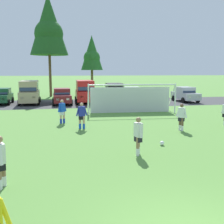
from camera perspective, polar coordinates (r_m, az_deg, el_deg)
The scene contains 18 objects.
ground_plane at distance 20.36m, azimuth -2.82°, elevation -1.49°, with size 400.00×400.00×0.00m, color #598C3D.
parking_lot_strip at distance 30.67m, azimuth -5.42°, elevation 1.89°, with size 52.00×8.40×0.01m, color #3D3D3F.
soccer_ball at distance 13.42m, azimuth 10.47°, elevation -6.46°, with size 0.22×0.22×0.22m.
soccer_goal at distance 23.33m, azimuth 3.99°, elevation 2.99°, with size 7.51×2.32×2.57m.
player_striker_near at distance 9.05m, azimuth -22.39°, elevation -9.69°, with size 0.38×0.73×1.64m.
player_midfield_center at distance 11.63m, azimuth 5.52°, elevation -5.07°, with size 0.33×0.75×1.64m.
player_defender_far at distance 18.87m, azimuth -10.43°, elevation 0.11°, with size 0.62×0.54×1.64m.
player_winger_right at distance 16.82m, azimuth 14.38°, elevation -1.05°, with size 0.52×0.64×1.64m.
player_trailing_back at distance 16.93m, azimuth -6.38°, elevation -0.77°, with size 0.74×0.35×1.64m.
parked_car_slot_far_left at distance 31.85m, azimuth -22.17°, elevation 3.12°, with size 2.09×4.23×1.72m.
parked_car_slot_left at distance 31.02m, azimuth -16.94°, elevation 4.12°, with size 2.35×4.88×2.52m.
parked_car_slot_center_left at distance 29.84m, azimuth -10.48°, elevation 3.29°, with size 2.18×4.28×1.72m.
parked_car_slot_center at distance 30.84m, azimuth -5.72°, elevation 4.42°, with size 2.25×4.82×2.52m.
parked_car_slot_center_right at distance 31.93m, azimuth 0.47°, elevation 4.20°, with size 2.32×4.69×2.16m.
parked_car_slot_right at distance 31.76m, azimuth 4.40°, elevation 3.72°, with size 2.23×4.30×1.72m.
parked_car_slot_far_right at distance 33.06m, azimuth 15.15°, elevation 3.64°, with size 2.15×4.26×1.72m.
tree_left_edge at distance 39.80m, azimuth -13.19°, elevation 17.04°, with size 5.21×5.21×13.89m.
tree_mid_left at distance 42.41m, azimuth -4.27°, elevation 12.06°, with size 3.35×3.35×8.94m.
Camera 1 is at (-2.63, -4.87, 3.56)m, focal length 43.48 mm.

